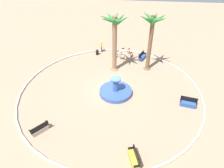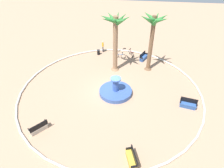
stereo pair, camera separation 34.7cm
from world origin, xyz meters
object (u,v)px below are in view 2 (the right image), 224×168
at_px(palm_tree_by_curb, 153,31).
at_px(bench_north, 188,105).
at_px(bench_west, 39,128).
at_px(fountain, 116,91).
at_px(lamppost, 115,36).
at_px(trash_bin, 98,52).
at_px(bicycle_by_lamppost, 120,56).
at_px(person_cyclist_helmet, 103,46).
at_px(bicycle_red_frame, 131,53).
at_px(bench_east, 131,159).
at_px(palm_tree_near_fountain, 115,31).
at_px(bench_southeast, 143,57).

xyz_separation_m(palm_tree_by_curb, bench_north, (-3.78, 6.58, -4.79)).
bearing_deg(bench_west, fountain, -134.78).
height_order(lamppost, trash_bin, lamppost).
bearing_deg(lamppost, fountain, 97.54).
relative_size(bicycle_by_lamppost, person_cyclist_helmet, 1.02).
xyz_separation_m(fountain, bicycle_red_frame, (-1.19, -8.83, 0.09)).
bearing_deg(bicycle_red_frame, bench_east, 93.14).
bearing_deg(bench_east, bench_north, -127.97).
bearing_deg(lamppost, trash_bin, 14.36).
height_order(palm_tree_by_curb, bench_east, palm_tree_by_curb).
relative_size(bench_west, bench_north, 0.93).
relative_size(fountain, palm_tree_by_curb, 0.49).
bearing_deg(palm_tree_by_curb, bench_west, 50.25).
bearing_deg(fountain, bench_west, 45.22).
xyz_separation_m(bench_east, trash_bin, (5.59, -16.34, 0.04)).
bearing_deg(palm_tree_by_curb, bicycle_by_lamppost, -32.35).
distance_m(bench_north, lamppost, 13.53).
height_order(palm_tree_near_fountain, trash_bin, palm_tree_near_fountain).
xyz_separation_m(fountain, palm_tree_by_curb, (-3.52, -5.39, 4.84)).
bearing_deg(bicycle_by_lamppost, trash_bin, -11.92).
height_order(fountain, bicycle_by_lamppost, fountain).
relative_size(bench_north, person_cyclist_helmet, 1.00).
bearing_deg(bench_north, bench_east, 52.03).
bearing_deg(bench_west, bicycle_by_lamppost, -112.11).
distance_m(palm_tree_by_curb, lamppost, 6.48).
distance_m(bench_east, bench_north, 8.44).
bearing_deg(bench_east, bench_southeast, -92.96).
relative_size(fountain, bicycle_red_frame, 2.22).
xyz_separation_m(bench_north, bicycle_red_frame, (6.11, -10.03, 0.04)).
xyz_separation_m(palm_tree_near_fountain, trash_bin, (2.83, -3.68, -4.66)).
distance_m(bench_southeast, person_cyclist_helmet, 6.15).
relative_size(bench_east, lamppost, 0.37).
xyz_separation_m(bench_north, person_cyclist_helmet, (10.29, -10.63, 0.59)).
xyz_separation_m(bench_southeast, bicycle_by_lamppost, (3.24, 0.01, 0.04)).
xyz_separation_m(bench_west, bench_southeast, (-8.85, -13.80, 0.00)).
xyz_separation_m(palm_tree_by_curb, person_cyclist_helmet, (6.51, -4.05, -4.20)).
bearing_deg(bench_east, fountain, -74.96).
height_order(bench_west, bicycle_red_frame, bench_west).
bearing_deg(trash_bin, bench_east, 108.89).
bearing_deg(palm_tree_near_fountain, bicycle_by_lamppost, -96.22).
xyz_separation_m(bench_west, bicycle_red_frame, (-7.12, -14.81, 0.04)).
bearing_deg(trash_bin, bicycle_red_frame, -175.77).
bearing_deg(bench_north, bicycle_red_frame, -58.65).
relative_size(fountain, person_cyclist_helmet, 2.08).
height_order(bench_east, lamppost, lamppost).
bearing_deg(bench_southeast, palm_tree_near_fountain, 40.27).
relative_size(bench_west, lamppost, 0.34).
relative_size(bicycle_red_frame, person_cyclist_helmet, 0.94).
height_order(bicycle_red_frame, bicycle_by_lamppost, same).
xyz_separation_m(palm_tree_by_curb, bench_southeast, (0.60, -2.44, -4.79)).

